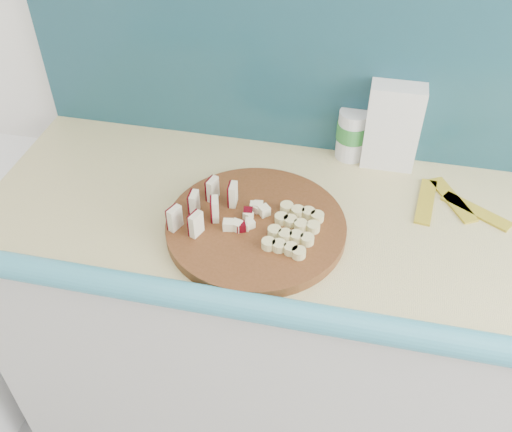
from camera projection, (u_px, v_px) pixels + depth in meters
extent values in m
cube|color=white|center=(434.00, 11.00, 1.27)|extent=(3.60, 0.04, 2.60)
cube|color=beige|center=(409.00, 354.00, 1.61)|extent=(2.20, 0.60, 0.88)
cube|color=#D7CA7E|center=(444.00, 239.00, 1.31)|extent=(2.20, 0.60, 0.03)
cube|color=teal|center=(448.00, 346.00, 1.09)|extent=(2.20, 0.06, 0.03)
cube|color=teal|center=(465.00, 75.00, 1.34)|extent=(2.20, 0.02, 0.50)
cylinder|color=#47270F|center=(256.00, 227.00, 1.30)|extent=(0.47, 0.47, 0.03)
cube|color=beige|center=(175.00, 218.00, 1.26)|extent=(0.02, 0.04, 0.06)
cube|color=#40040B|center=(171.00, 217.00, 1.26)|extent=(0.01, 0.04, 0.06)
cube|color=beige|center=(195.00, 203.00, 1.30)|extent=(0.02, 0.04, 0.06)
cube|color=#40040B|center=(191.00, 202.00, 1.30)|extent=(0.01, 0.04, 0.06)
cube|color=beige|center=(213.00, 189.00, 1.34)|extent=(0.02, 0.04, 0.06)
cube|color=#40040B|center=(209.00, 188.00, 1.34)|extent=(0.01, 0.04, 0.06)
cube|color=beige|center=(196.00, 224.00, 1.25)|extent=(0.02, 0.04, 0.06)
cube|color=#40040B|center=(193.00, 223.00, 1.25)|extent=(0.01, 0.04, 0.06)
cube|color=beige|center=(215.00, 209.00, 1.28)|extent=(0.02, 0.04, 0.06)
cube|color=#40040B|center=(212.00, 208.00, 1.29)|extent=(0.01, 0.04, 0.06)
cube|color=beige|center=(233.00, 195.00, 1.32)|extent=(0.02, 0.04, 0.06)
cube|color=#40040B|center=(230.00, 194.00, 1.32)|extent=(0.01, 0.04, 0.06)
cube|color=#F3EDC3|center=(249.00, 217.00, 1.29)|extent=(0.02, 0.02, 0.02)
cube|color=#F3EDC3|center=(253.00, 216.00, 1.29)|extent=(0.02, 0.02, 0.02)
cube|color=#40040B|center=(254.00, 212.00, 1.30)|extent=(0.02, 0.02, 0.02)
cube|color=#F3EDC3|center=(248.00, 214.00, 1.30)|extent=(0.02, 0.02, 0.02)
cube|color=#F3EDC3|center=(245.00, 211.00, 1.31)|extent=(0.02, 0.02, 0.02)
cube|color=#F3EDC3|center=(239.00, 210.00, 1.31)|extent=(0.02, 0.02, 0.02)
cube|color=#F3EDC3|center=(241.00, 215.00, 1.30)|extent=(0.02, 0.02, 0.02)
cube|color=#F3EDC3|center=(237.00, 217.00, 1.29)|extent=(0.02, 0.02, 0.02)
cube|color=#40040B|center=(236.00, 222.00, 1.28)|extent=(0.02, 0.02, 0.02)
cube|color=#F3EDC3|center=(243.00, 221.00, 1.28)|extent=(0.02, 0.02, 0.02)
cube|color=#F3EDC3|center=(247.00, 223.00, 1.28)|extent=(0.02, 0.02, 0.02)
cube|color=#F3EDC3|center=(248.00, 218.00, 1.29)|extent=(0.02, 0.02, 0.02)
cylinder|color=#D2C780|center=(267.00, 243.00, 1.23)|extent=(0.03, 0.03, 0.02)
cylinder|color=#D2C780|center=(278.00, 246.00, 1.22)|extent=(0.03, 0.03, 0.02)
cylinder|color=#D2C780|center=(289.00, 249.00, 1.22)|extent=(0.03, 0.03, 0.02)
cylinder|color=#D2C780|center=(300.00, 252.00, 1.21)|extent=(0.03, 0.03, 0.02)
cylinder|color=#D2C780|center=(274.00, 231.00, 1.26)|extent=(0.03, 0.03, 0.02)
cylinder|color=#D2C780|center=(285.00, 234.00, 1.25)|extent=(0.03, 0.03, 0.02)
cylinder|color=#D2C780|center=(295.00, 237.00, 1.24)|extent=(0.03, 0.03, 0.02)
cylinder|color=#D2C780|center=(306.00, 240.00, 1.24)|extent=(0.03, 0.03, 0.02)
cylinder|color=#D2C780|center=(280.00, 220.00, 1.29)|extent=(0.03, 0.03, 0.02)
cylinder|color=#D2C780|center=(291.00, 222.00, 1.28)|extent=(0.03, 0.03, 0.02)
cylinder|color=#D2C780|center=(301.00, 225.00, 1.27)|extent=(0.03, 0.03, 0.02)
cylinder|color=#D2C780|center=(312.00, 228.00, 1.27)|extent=(0.03, 0.03, 0.02)
cylinder|color=#D2C780|center=(287.00, 208.00, 1.31)|extent=(0.03, 0.03, 0.02)
cylinder|color=#D2C780|center=(297.00, 211.00, 1.31)|extent=(0.03, 0.03, 0.02)
cylinder|color=#D2C780|center=(307.00, 214.00, 1.30)|extent=(0.03, 0.03, 0.02)
cylinder|color=#D2C780|center=(317.00, 216.00, 1.29)|extent=(0.03, 0.03, 0.02)
cube|color=silver|center=(393.00, 124.00, 1.44)|extent=(0.13, 0.10, 0.23)
cylinder|color=silver|center=(352.00, 134.00, 1.48)|extent=(0.08, 0.08, 0.14)
cylinder|color=#308638|center=(353.00, 131.00, 1.47)|extent=(0.08, 0.08, 0.05)
cube|color=yellow|center=(426.00, 202.00, 1.38)|extent=(0.06, 0.17, 0.01)
cube|color=yellow|center=(453.00, 200.00, 1.39)|extent=(0.11, 0.17, 0.01)
cube|color=yellow|center=(476.00, 211.00, 1.36)|extent=(0.16, 0.12, 0.01)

